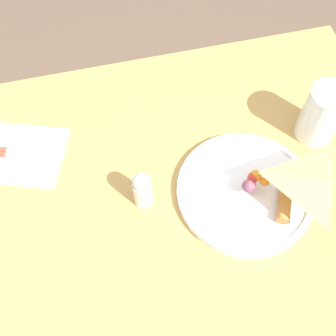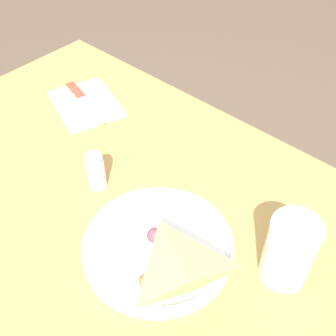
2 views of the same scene
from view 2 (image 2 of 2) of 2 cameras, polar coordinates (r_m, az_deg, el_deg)
name	(u,v)px [view 2 (image 2 of 2)]	position (r m, az deg, el deg)	size (l,w,h in m)	color
dining_table	(119,233)	(0.91, -6.62, -8.68)	(0.99, 0.66, 0.77)	tan
plate_pizza	(159,246)	(0.70, -1.25, -10.48)	(0.25, 0.25, 0.06)	white
milk_glass	(289,253)	(0.67, 16.03, -10.98)	(0.08, 0.08, 0.12)	white
napkin_folded	(86,104)	(1.01, -11.06, 8.55)	(0.21, 0.19, 0.00)	white
butter_knife	(84,100)	(1.02, -11.31, 9.01)	(0.18, 0.07, 0.01)	#99422D
salt_shaker	(96,169)	(0.78, -9.79, -0.13)	(0.03, 0.03, 0.09)	silver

